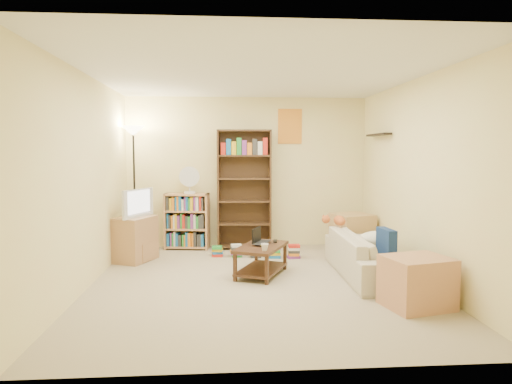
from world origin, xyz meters
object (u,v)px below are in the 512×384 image
(coffee_table, at_px, (261,256))
(side_table, at_px, (352,234))
(sofa, at_px, (368,255))
(tabby_cat, at_px, (337,220))
(floor_lamp, at_px, (134,152))
(mug, at_px, (265,247))
(short_bookshelf, at_px, (187,221))
(laptop, at_px, (266,243))
(desk_fan, at_px, (189,179))
(tall_bookshelf, at_px, (244,186))
(tv_stand, at_px, (135,239))
(end_cabinet, at_px, (417,282))
(television, at_px, (134,203))

(coffee_table, height_order, side_table, side_table)
(sofa, height_order, coffee_table, sofa)
(tabby_cat, distance_m, floor_lamp, 3.30)
(mug, relative_size, side_table, 0.21)
(short_bookshelf, xyz_separation_m, side_table, (2.61, -0.52, -0.15))
(laptop, height_order, short_bookshelf, short_bookshelf)
(desk_fan, relative_size, side_table, 0.71)
(tall_bookshelf, distance_m, desk_fan, 0.90)
(mug, distance_m, floor_lamp, 2.87)
(coffee_table, height_order, laptop, laptop)
(laptop, distance_m, mug, 0.38)
(tall_bookshelf, bearing_deg, desk_fan, -176.72)
(coffee_table, relative_size, tv_stand, 1.54)
(coffee_table, height_order, floor_lamp, floor_lamp)
(tv_stand, xyz_separation_m, end_cabinet, (3.27, -2.25, -0.06))
(sofa, xyz_separation_m, tv_stand, (-3.15, 1.05, 0.05))
(desk_fan, bearing_deg, end_cabinet, -49.95)
(tall_bookshelf, xyz_separation_m, end_cabinet, (1.62, -2.99, -0.77))
(desk_fan, height_order, floor_lamp, floor_lamp)
(tv_stand, xyz_separation_m, tall_bookshelf, (1.64, 0.74, 0.71))
(tabby_cat, xyz_separation_m, tall_bookshelf, (-1.27, 1.07, 0.41))
(laptop, distance_m, end_cabinet, 2.00)
(end_cabinet, bearing_deg, tall_bookshelf, 118.49)
(laptop, xyz_separation_m, side_table, (1.47, 1.12, -0.09))
(tall_bookshelf, height_order, short_bookshelf, tall_bookshelf)
(tv_stand, xyz_separation_m, television, (0.00, 0.00, 0.53))
(television, height_order, short_bookshelf, television)
(sofa, relative_size, laptop, 4.34)
(short_bookshelf, distance_m, end_cabinet, 3.98)
(television, xyz_separation_m, floor_lamp, (-0.10, 0.59, 0.73))
(tabby_cat, bearing_deg, side_table, 56.58)
(coffee_table, relative_size, mug, 7.74)
(mug, bearing_deg, television, 145.56)
(mug, xyz_separation_m, tall_bookshelf, (-0.15, 1.97, 0.60))
(end_cabinet, bearing_deg, short_bookshelf, 130.19)
(coffee_table, distance_m, short_bookshelf, 2.03)
(laptop, height_order, tv_stand, tv_stand)
(side_table, bearing_deg, tabby_cat, -123.42)
(short_bookshelf, bearing_deg, end_cabinet, -41.71)
(sofa, height_order, tall_bookshelf, tall_bookshelf)
(sofa, xyz_separation_m, laptop, (-1.31, 0.20, 0.13))
(floor_lamp, bearing_deg, tall_bookshelf, 5.13)
(sofa, relative_size, tv_stand, 2.88)
(floor_lamp, height_order, end_cabinet, floor_lamp)
(coffee_table, xyz_separation_m, tall_bookshelf, (-0.14, 1.65, 0.78))
(television, bearing_deg, tall_bookshelf, -41.38)
(tabby_cat, bearing_deg, tv_stand, 173.54)
(short_bookshelf, bearing_deg, laptop, -47.01)
(mug, relative_size, floor_lamp, 0.06)
(floor_lamp, bearing_deg, coffee_table, -38.56)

